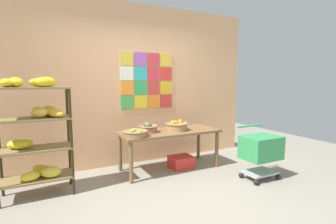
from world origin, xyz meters
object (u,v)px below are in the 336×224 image
fruit_basket_right (148,128)px  fruit_basket_back_left (135,133)px  shopping_cart (261,149)px  display_table (170,135)px  banana_shelf_unit (36,130)px  produce_crate_under_table (181,162)px  fruit_basket_back_right (177,126)px

fruit_basket_right → fruit_basket_back_left: size_ratio=0.81×
fruit_basket_right → shopping_cart: size_ratio=0.39×
display_table → shopping_cart: 1.44m
banana_shelf_unit → fruit_basket_right: (1.58, 0.14, -0.13)m
fruit_basket_back_left → produce_crate_under_table: 1.06m
display_table → fruit_basket_back_left: fruit_basket_back_left is taller
produce_crate_under_table → fruit_basket_back_left: bearing=-172.2°
fruit_basket_right → fruit_basket_back_left: bearing=-145.6°
fruit_basket_back_left → fruit_basket_back_right: bearing=10.0°
fruit_basket_back_right → display_table: bearing=172.4°
display_table → fruit_basket_back_left: 0.68m
fruit_basket_right → fruit_basket_back_left: (-0.29, -0.20, -0.02)m
produce_crate_under_table → display_table: bearing=170.1°
banana_shelf_unit → fruit_basket_back_left: (1.29, -0.06, -0.16)m
display_table → banana_shelf_unit: bearing=-177.4°
display_table → fruit_basket_back_right: bearing=-7.6°
banana_shelf_unit → fruit_basket_back_right: size_ratio=3.96×
fruit_basket_right → shopping_cart: fruit_basket_right is taller
produce_crate_under_table → fruit_basket_back_right: bearing=166.6°
fruit_basket_right → shopping_cart: 1.76m
fruit_basket_back_right → fruit_basket_back_left: bearing=-170.0°
display_table → fruit_basket_right: size_ratio=5.37×
banana_shelf_unit → fruit_basket_back_right: 2.07m
banana_shelf_unit → produce_crate_under_table: banana_shelf_unit is taller
fruit_basket_back_right → shopping_cart: (0.90, -0.98, -0.27)m
fruit_basket_back_right → fruit_basket_right: size_ratio=1.25×
produce_crate_under_table → shopping_cart: (0.82, -0.96, 0.35)m
fruit_basket_right → produce_crate_under_table: bearing=-8.2°
banana_shelf_unit → produce_crate_under_table: bearing=1.4°
banana_shelf_unit → produce_crate_under_table: size_ratio=4.04×
banana_shelf_unit → shopping_cart: (2.97, -0.91, -0.41)m
shopping_cart → fruit_basket_back_right: bearing=143.4°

